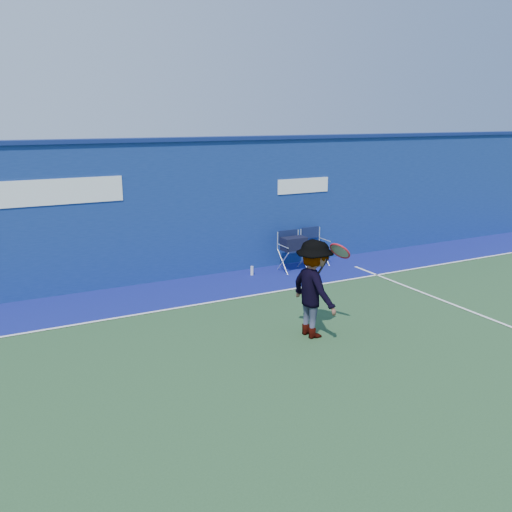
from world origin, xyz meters
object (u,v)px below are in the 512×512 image
water_bottle (252,271)px  tennis_player (314,289)px  directors_chair_right (315,254)px  directors_chair_left (293,255)px

water_bottle → tennis_player: (-0.68, -3.57, 0.70)m
directors_chair_right → tennis_player: 4.43m
tennis_player → directors_chair_left: bearing=63.8°
directors_chair_right → water_bottle: directors_chair_right is taller
directors_chair_left → tennis_player: tennis_player is taller
directors_chair_left → water_bottle: directors_chair_left is taller
water_bottle → directors_chair_right: bearing=3.1°
water_bottle → tennis_player: tennis_player is taller
water_bottle → tennis_player: bearing=-100.8°
directors_chair_left → water_bottle: size_ratio=4.34×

